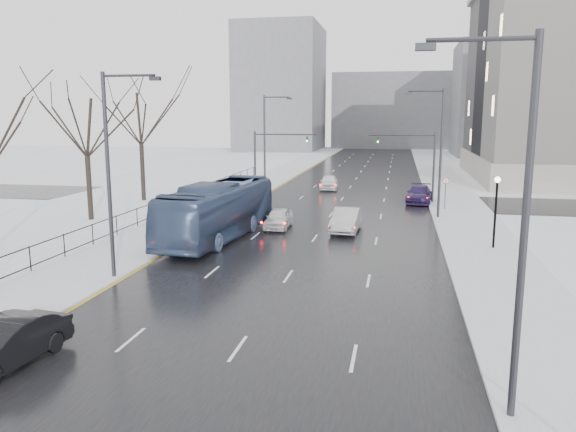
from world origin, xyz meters
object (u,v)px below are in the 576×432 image
Objects in this scene: streetlight_l_near at (112,166)px; sedan_center_near at (279,218)px; bus at (219,210)px; streetlight_r_mid at (438,147)px; lamppost_r_mid at (496,202)px; no_uturn_sign at (446,184)px; mast_signal_left at (266,156)px; tree_park_e at (144,201)px; sedan_right_near at (346,220)px; sedan_right_far at (419,194)px; sedan_center_far at (329,182)px; streetlight_r_near at (516,212)px; tree_park_d at (91,221)px; streetlight_l_far at (267,139)px; sedan_left_near at (5,344)px; mast_signal_right at (422,159)px.

streetlight_l_near is 2.41× the size of sedan_center_near.
streetlight_r_mid is at bearing 40.34° from bus.
lamppost_r_mid is 14.13m from no_uturn_sign.
mast_signal_left is (-15.49, 8.00, -1.51)m from streetlight_r_mid.
lamppost_r_mid is (29.20, -14.00, 2.94)m from tree_park_e.
sedan_center_near is at bearing 179.93° from sedan_right_near.
mast_signal_left reaches higher than sedan_right_far.
tree_park_e reaches higher than sedan_center_far.
lamppost_r_mid is at bearing 81.94° from streetlight_r_near.
streetlight_r_near is 3.70× the size of no_uturn_sign.
no_uturn_sign is (1.03, 4.00, -3.32)m from streetlight_r_mid.
bus is at bearing -144.70° from streetlight_r_mid.
tree_park_d reaches higher than no_uturn_sign.
streetlight_r_near is 45.06m from streetlight_l_far.
no_uturn_sign is at bearing 0.00° from tree_park_e.
mast_signal_left is at bearing 166.40° from no_uturn_sign.
sedan_left_near is 0.35× the size of bus.
streetlight_l_far is (9.63, 18.00, 5.62)m from tree_park_d.
streetlight_r_mid is at bearing 105.82° from lamppost_r_mid.
mast_signal_right is at bearing 101.54° from lamppost_r_mid.
bus is (0.72, 19.66, 1.08)m from sedan_left_near.
tree_park_d is 28.65m from sedan_right_far.
streetlight_l_near reaches higher than bus.
tree_park_d is at bearing -159.68° from no_uturn_sign.
tree_park_d is 1.92× the size of mast_signal_left.
tree_park_d is 2.32× the size of sedan_right_far.
streetlight_l_near is 32.00m from streetlight_l_far.
streetlight_r_mid is 10.16m from sedan_right_near.
tree_park_d is 35.80m from streetlight_r_near.
bus is 8.92m from sedan_right_near.
streetlight_r_mid is 1.85× the size of sedan_right_far.
streetlight_l_near is 2.15× the size of sedan_center_far.
streetlight_r_near is 20.38m from lamppost_r_mid.
tree_park_d is at bearing 121.05° from sedan_left_near.
sedan_center_near is (-11.21, -6.12, -4.87)m from streetlight_r_mid.
tree_park_d is 19.65m from sedan_right_near.
mast_signal_left is at bearing -175.17° from sedan_right_far.
mast_signal_right reaches higher than sedan_center_near.
streetlight_r_mid reaches higher than lamppost_r_mid.
sedan_right_near is (10.00, -18.36, -4.77)m from streetlight_l_far.
streetlight_l_far is 21.44m from sedan_right_near.
tree_park_e reaches higher than mast_signal_left.
sedan_center_near is (5.12, -18.12, -4.87)m from streetlight_l_far.
mast_signal_right is 40.53m from sedan_left_near.
streetlight_l_near and streetlight_l_far have the same top height.
mast_signal_right is at bearing 75.83° from sedan_left_near.
mast_signal_left is 2.41× the size of no_uturn_sign.
streetlight_r_near is 2.03× the size of sedan_right_near.
lamppost_r_mid is at bearing -66.94° from sedan_center_far.
sedan_left_near is (-17.89, -19.81, -2.14)m from lamppost_r_mid.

